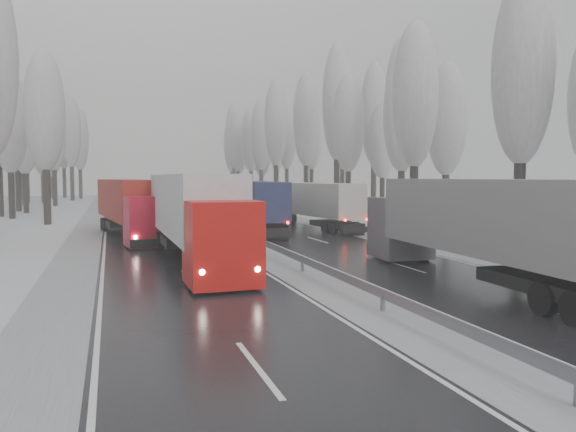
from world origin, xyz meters
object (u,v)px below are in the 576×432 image
truck_cream_box (310,202)px  truck_red_white (194,212)px  truck_grey_tarp (476,223)px  truck_blue_box (258,202)px  truck_red_red (129,204)px  box_truck_distant (196,194)px

truck_cream_box → truck_red_white: truck_red_white is taller
truck_grey_tarp → truck_cream_box: (1.88, 25.40, -0.24)m
truck_blue_box → truck_cream_box: 5.18m
truck_blue_box → truck_red_red: truck_red_red is taller
truck_red_white → truck_blue_box: bearing=63.6°
truck_blue_box → truck_red_white: size_ratio=0.90×
box_truck_distant → truck_red_white: bearing=-96.4°
truck_blue_box → truck_red_red: bearing=-165.1°
truck_grey_tarp → truck_red_red: bearing=122.3°
truck_grey_tarp → truck_cream_box: bearing=87.9°
truck_grey_tarp → box_truck_distant: bearing=92.8°
truck_grey_tarp → truck_red_white: size_ratio=0.95×
box_truck_distant → truck_cream_box: bearing=-85.0°
truck_blue_box → truck_cream_box: (4.96, 1.46, -0.08)m
truck_grey_tarp → truck_red_white: truck_red_white is taller
truck_red_red → truck_grey_tarp: bearing=-67.1°
truck_red_red → truck_cream_box: bearing=3.9°
truck_cream_box → box_truck_distant: truck_cream_box is taller
box_truck_distant → truck_red_white: 65.91m
truck_grey_tarp → truck_red_white: 13.52m
truck_blue_box → truck_red_white: bearing=-109.1°
truck_red_white → box_truck_distant: bearing=80.7°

